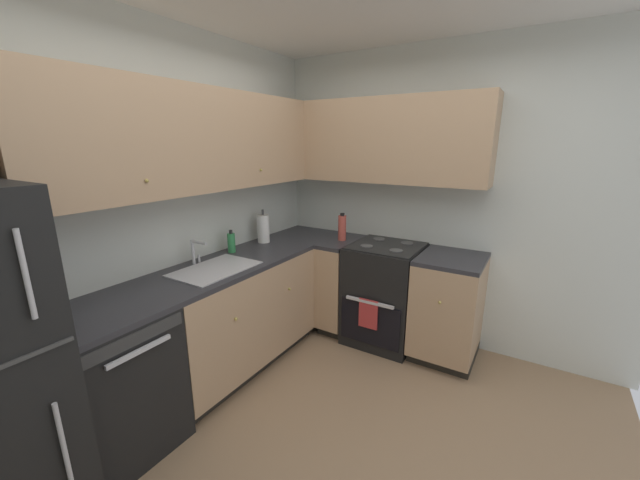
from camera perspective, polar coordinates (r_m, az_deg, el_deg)
ground_plane at (r=2.53m, az=4.21°, el=-31.33°), size 3.43×3.07×0.02m
wall_back at (r=2.86m, az=-24.28°, el=3.51°), size 3.53×0.05×2.62m
wall_right at (r=3.43m, az=18.24°, el=5.81°), size 0.05×3.17×2.62m
dishwasher at (r=2.61m, az=-29.43°, el=-18.90°), size 0.60×0.63×0.88m
lower_cabinets_back at (r=3.13m, az=-12.92°, el=-11.40°), size 1.42×0.62×0.88m
countertop_back at (r=2.96m, az=-13.43°, el=-3.53°), size 2.63×0.60×0.03m
lower_cabinets_right at (r=3.41m, az=13.58°, el=-9.21°), size 0.62×1.40×0.88m
countertop_right at (r=3.25m, az=14.05°, el=-1.91°), size 0.60×1.40×0.03m
oven_range at (r=3.48m, az=10.04°, el=-8.10°), size 0.68×0.62×1.06m
upper_cabinets_back at (r=2.81m, az=-19.07°, el=14.46°), size 2.31×0.34×0.72m
upper_cabinets_right at (r=3.39m, az=8.67°, el=15.04°), size 0.32×1.95×0.72m
sink at (r=2.81m, az=-15.95°, el=-5.19°), size 0.60×0.40×0.10m
faucet at (r=2.92m, az=-18.85°, el=-1.46°), size 0.07×0.16×0.19m
soap_bottle at (r=3.17m, az=-13.66°, el=-0.38°), size 0.06×0.06×0.19m
paper_towel_roll at (r=3.42m, az=-8.84°, el=1.77°), size 0.11×0.11×0.32m
oil_bottle at (r=3.46m, az=3.47°, el=1.95°), size 0.08×0.08×0.26m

